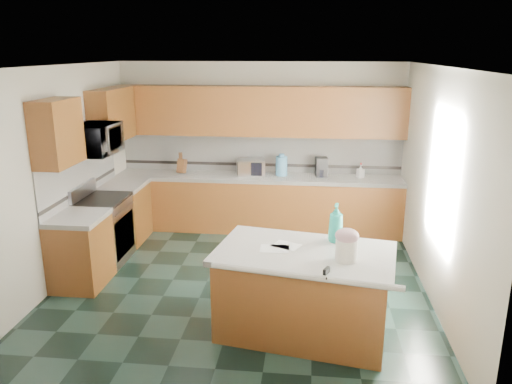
# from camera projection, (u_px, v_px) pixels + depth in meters

# --- Properties ---
(floor) EXTENTS (4.60, 4.60, 0.00)m
(floor) POSITION_uv_depth(u_px,v_px,m) (241.00, 283.00, 6.38)
(floor) COLOR black
(floor) RESTS_ON ground
(ceiling) EXTENTS (4.60, 4.60, 0.00)m
(ceiling) POSITION_uv_depth(u_px,v_px,m) (239.00, 66.00, 5.64)
(ceiling) COLOR white
(ceiling) RESTS_ON ground
(wall_back) EXTENTS (4.60, 0.04, 2.70)m
(wall_back) POSITION_uv_depth(u_px,v_px,m) (260.00, 146.00, 8.23)
(wall_back) COLOR beige
(wall_back) RESTS_ON ground
(wall_front) EXTENTS (4.60, 0.04, 2.70)m
(wall_front) POSITION_uv_depth(u_px,v_px,m) (198.00, 258.00, 3.80)
(wall_front) COLOR beige
(wall_front) RESTS_ON ground
(wall_left) EXTENTS (0.04, 4.60, 2.70)m
(wall_left) POSITION_uv_depth(u_px,v_px,m) (58.00, 176.00, 6.26)
(wall_left) COLOR beige
(wall_left) RESTS_ON ground
(wall_right) EXTENTS (0.04, 4.60, 2.70)m
(wall_right) POSITION_uv_depth(u_px,v_px,m) (439.00, 187.00, 5.77)
(wall_right) COLOR beige
(wall_right) RESTS_ON ground
(back_base_cab) EXTENTS (4.60, 0.60, 0.86)m
(back_base_cab) POSITION_uv_depth(u_px,v_px,m) (258.00, 205.00, 8.18)
(back_base_cab) COLOR #41250C
(back_base_cab) RESTS_ON ground
(back_countertop) EXTENTS (4.60, 0.64, 0.06)m
(back_countertop) POSITION_uv_depth(u_px,v_px,m) (258.00, 177.00, 8.05)
(back_countertop) COLOR white
(back_countertop) RESTS_ON back_base_cab
(back_upper_cab) EXTENTS (4.60, 0.33, 0.78)m
(back_upper_cab) POSITION_uv_depth(u_px,v_px,m) (259.00, 111.00, 7.89)
(back_upper_cab) COLOR #41250C
(back_upper_cab) RESTS_ON wall_back
(back_backsplash) EXTENTS (4.60, 0.02, 0.63)m
(back_backsplash) POSITION_uv_depth(u_px,v_px,m) (260.00, 153.00, 8.23)
(back_backsplash) COLOR silver
(back_backsplash) RESTS_ON back_countertop
(back_accent_band) EXTENTS (4.60, 0.01, 0.05)m
(back_accent_band) POSITION_uv_depth(u_px,v_px,m) (260.00, 165.00, 8.28)
(back_accent_band) COLOR black
(back_accent_band) RESTS_ON back_countertop
(left_base_cab_rear) EXTENTS (0.60, 0.82, 0.86)m
(left_base_cab_rear) POSITION_uv_depth(u_px,v_px,m) (125.00, 214.00, 7.71)
(left_base_cab_rear) COLOR #41250C
(left_base_cab_rear) RESTS_ON ground
(left_counter_rear) EXTENTS (0.64, 0.82, 0.06)m
(left_counter_rear) POSITION_uv_depth(u_px,v_px,m) (122.00, 185.00, 7.58)
(left_counter_rear) COLOR white
(left_counter_rear) RESTS_ON left_base_cab_rear
(left_base_cab_front) EXTENTS (0.60, 0.72, 0.86)m
(left_base_cab_front) POSITION_uv_depth(u_px,v_px,m) (81.00, 253.00, 6.25)
(left_base_cab_front) COLOR #41250C
(left_base_cab_front) RESTS_ON ground
(left_counter_front) EXTENTS (0.64, 0.72, 0.06)m
(left_counter_front) POSITION_uv_depth(u_px,v_px,m) (77.00, 218.00, 6.12)
(left_counter_front) COLOR white
(left_counter_front) RESTS_ON left_base_cab_front
(left_backsplash) EXTENTS (0.02, 2.30, 0.63)m
(left_backsplash) POSITION_uv_depth(u_px,v_px,m) (80.00, 175.00, 6.81)
(left_backsplash) COLOR silver
(left_backsplash) RESTS_ON wall_left
(left_accent_band) EXTENTS (0.01, 2.30, 0.05)m
(left_accent_band) POSITION_uv_depth(u_px,v_px,m) (82.00, 188.00, 6.86)
(left_accent_band) COLOR black
(left_accent_band) RESTS_ON wall_left
(left_upper_cab_rear) EXTENTS (0.33, 1.09, 0.78)m
(left_upper_cab_rear) POSITION_uv_depth(u_px,v_px,m) (112.00, 115.00, 7.44)
(left_upper_cab_rear) COLOR #41250C
(left_upper_cab_rear) RESTS_ON wall_left
(left_upper_cab_front) EXTENTS (0.33, 0.72, 0.78)m
(left_upper_cab_front) POSITION_uv_depth(u_px,v_px,m) (57.00, 133.00, 5.85)
(left_upper_cab_front) COLOR #41250C
(left_upper_cab_front) RESTS_ON wall_left
(range_body) EXTENTS (0.60, 0.76, 0.88)m
(range_body) POSITION_uv_depth(u_px,v_px,m) (104.00, 231.00, 6.95)
(range_body) COLOR #B7B7BC
(range_body) RESTS_ON ground
(range_oven_door) EXTENTS (0.02, 0.68, 0.55)m
(range_oven_door) POSITION_uv_depth(u_px,v_px,m) (124.00, 235.00, 6.93)
(range_oven_door) COLOR black
(range_oven_door) RESTS_ON range_body
(range_cooktop) EXTENTS (0.62, 0.78, 0.04)m
(range_cooktop) POSITION_uv_depth(u_px,v_px,m) (101.00, 200.00, 6.83)
(range_cooktop) COLOR black
(range_cooktop) RESTS_ON range_body
(range_handle) EXTENTS (0.02, 0.66, 0.02)m
(range_handle) POSITION_uv_depth(u_px,v_px,m) (125.00, 209.00, 6.82)
(range_handle) COLOR #B7B7BC
(range_handle) RESTS_ON range_body
(range_backguard) EXTENTS (0.06, 0.76, 0.18)m
(range_backguard) POSITION_uv_depth(u_px,v_px,m) (82.00, 191.00, 6.82)
(range_backguard) COLOR #B7B7BC
(range_backguard) RESTS_ON range_body
(microwave) EXTENTS (0.50, 0.73, 0.41)m
(microwave) POSITION_uv_depth(u_px,v_px,m) (96.00, 140.00, 6.60)
(microwave) COLOR #B7B7BC
(microwave) RESTS_ON wall_left
(island_base) EXTENTS (1.83, 1.24, 0.86)m
(island_base) POSITION_uv_depth(u_px,v_px,m) (303.00, 295.00, 5.18)
(island_base) COLOR #41250C
(island_base) RESTS_ON ground
(island_top) EXTENTS (1.94, 1.36, 0.06)m
(island_top) POSITION_uv_depth(u_px,v_px,m) (305.00, 254.00, 5.05)
(island_top) COLOR white
(island_top) RESTS_ON island_base
(island_bullnose) EXTENTS (1.77, 0.37, 0.06)m
(island_bullnose) POSITION_uv_depth(u_px,v_px,m) (304.00, 276.00, 4.54)
(island_bullnose) COLOR white
(island_bullnose) RESTS_ON island_base
(treat_jar) EXTENTS (0.26, 0.26, 0.22)m
(treat_jar) POSITION_uv_depth(u_px,v_px,m) (346.00, 250.00, 4.78)
(treat_jar) COLOR white
(treat_jar) RESTS_ON island_top
(treat_jar_lid) EXTENTS (0.23, 0.23, 0.14)m
(treat_jar_lid) POSITION_uv_depth(u_px,v_px,m) (347.00, 236.00, 4.74)
(treat_jar_lid) COLOR #D099A6
(treat_jar_lid) RESTS_ON treat_jar
(treat_jar_knob) EXTENTS (0.07, 0.03, 0.03)m
(treat_jar_knob) POSITION_uv_depth(u_px,v_px,m) (347.00, 231.00, 4.73)
(treat_jar_knob) COLOR tan
(treat_jar_knob) RESTS_ON treat_jar_lid
(treat_jar_knob_end_l) EXTENTS (0.04, 0.04, 0.04)m
(treat_jar_knob_end_l) POSITION_uv_depth(u_px,v_px,m) (343.00, 231.00, 4.73)
(treat_jar_knob_end_l) COLOR tan
(treat_jar_knob_end_l) RESTS_ON treat_jar_lid
(treat_jar_knob_end_r) EXTENTS (0.04, 0.04, 0.04)m
(treat_jar_knob_end_r) POSITION_uv_depth(u_px,v_px,m) (351.00, 231.00, 4.73)
(treat_jar_knob_end_r) COLOR tan
(treat_jar_knob_end_r) RESTS_ON treat_jar_lid
(soap_bottle_island) EXTENTS (0.20, 0.20, 0.42)m
(soap_bottle_island) POSITION_uv_depth(u_px,v_px,m) (336.00, 223.00, 5.23)
(soap_bottle_island) COLOR teal
(soap_bottle_island) RESTS_ON island_top
(paper_sheet_a) EXTENTS (0.30, 0.23, 0.00)m
(paper_sheet_a) POSITION_uv_depth(u_px,v_px,m) (275.00, 249.00, 5.10)
(paper_sheet_a) COLOR white
(paper_sheet_a) RESTS_ON island_top
(paper_sheet_b) EXTENTS (0.34, 0.30, 0.00)m
(paper_sheet_b) POSITION_uv_depth(u_px,v_px,m) (286.00, 245.00, 5.18)
(paper_sheet_b) COLOR white
(paper_sheet_b) RESTS_ON island_top
(clamp_body) EXTENTS (0.07, 0.10, 0.09)m
(clamp_body) POSITION_uv_depth(u_px,v_px,m) (326.00, 272.00, 4.53)
(clamp_body) COLOR black
(clamp_body) RESTS_ON island_top
(clamp_handle) EXTENTS (0.02, 0.07, 0.02)m
(clamp_handle) POSITION_uv_depth(u_px,v_px,m) (326.00, 277.00, 4.48)
(clamp_handle) COLOR black
(clamp_handle) RESTS_ON island_top
(knife_block) EXTENTS (0.17, 0.20, 0.25)m
(knife_block) POSITION_uv_depth(u_px,v_px,m) (182.00, 166.00, 8.19)
(knife_block) COLOR #472814
(knife_block) RESTS_ON back_countertop
(utensil_crock) EXTENTS (0.11, 0.11, 0.14)m
(utensil_crock) POSITION_uv_depth(u_px,v_px,m) (181.00, 168.00, 8.24)
(utensil_crock) COLOR black
(utensil_crock) RESTS_ON back_countertop
(utensil_bundle) EXTENTS (0.06, 0.06, 0.20)m
(utensil_bundle) POSITION_uv_depth(u_px,v_px,m) (181.00, 158.00, 8.19)
(utensil_bundle) COLOR #472814
(utensil_bundle) RESTS_ON utensil_crock
(toaster_oven) EXTENTS (0.49, 0.38, 0.25)m
(toaster_oven) POSITION_uv_depth(u_px,v_px,m) (251.00, 167.00, 8.07)
(toaster_oven) COLOR #B7B7BC
(toaster_oven) RESTS_ON back_countertop
(toaster_oven_door) EXTENTS (0.40, 0.01, 0.21)m
(toaster_oven_door) POSITION_uv_depth(u_px,v_px,m) (250.00, 169.00, 7.93)
(toaster_oven_door) COLOR black
(toaster_oven_door) RESTS_ON toaster_oven
(paper_towel) EXTENTS (0.12, 0.12, 0.27)m
(paper_towel) POSITION_uv_depth(u_px,v_px,m) (279.00, 167.00, 8.07)
(paper_towel) COLOR white
(paper_towel) RESTS_ON back_countertop
(paper_towel_base) EXTENTS (0.18, 0.18, 0.01)m
(paper_towel_base) POSITION_uv_depth(u_px,v_px,m) (279.00, 174.00, 8.10)
(paper_towel_base) COLOR #B7B7BC
(paper_towel_base) RESTS_ON back_countertop
(water_jug) EXTENTS (0.19, 0.19, 0.31)m
(water_jug) POSITION_uv_depth(u_px,v_px,m) (281.00, 166.00, 8.02)
(water_jug) COLOR #569CCF
(water_jug) RESTS_ON back_countertop
(water_jug_neck) EXTENTS (0.09, 0.09, 0.04)m
(water_jug_neck) POSITION_uv_depth(u_px,v_px,m) (282.00, 155.00, 7.97)
(water_jug_neck) COLOR #569CCF
(water_jug_neck) RESTS_ON water_jug
(coffee_maker) EXTENTS (0.20, 0.22, 0.31)m
(coffee_maker) POSITION_uv_depth(u_px,v_px,m) (321.00, 167.00, 7.97)
(coffee_maker) COLOR black
(coffee_maker) RESTS_ON back_countertop
(coffee_carafe) EXTENTS (0.13, 0.13, 0.13)m
(coffee_carafe) POSITION_uv_depth(u_px,v_px,m) (321.00, 173.00, 7.95)
(coffee_carafe) COLOR black
(coffee_carafe) RESTS_ON back_countertop
(soap_bottle_back) EXTENTS (0.13, 0.13, 0.21)m
(soap_bottle_back) POSITION_uv_depth(u_px,v_px,m) (361.00, 171.00, 7.89)
(soap_bottle_back) COLOR white
(soap_bottle_back) RESTS_ON back_countertop
(soap_back_cap) EXTENTS (0.02, 0.02, 0.03)m
(soap_back_cap) POSITION_uv_depth(u_px,v_px,m) (361.00, 164.00, 7.86)
(soap_back_cap) COLOR red
(soap_back_cap) RESTS_ON soap_bottle_back
(window_light_proxy) EXTENTS (0.02, 1.40, 1.10)m
(window_light_proxy) POSITION_uv_depth(u_px,v_px,m) (442.00, 179.00, 5.54)
(window_light_proxy) COLOR white
(window_light_proxy) RESTS_ON wall_right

